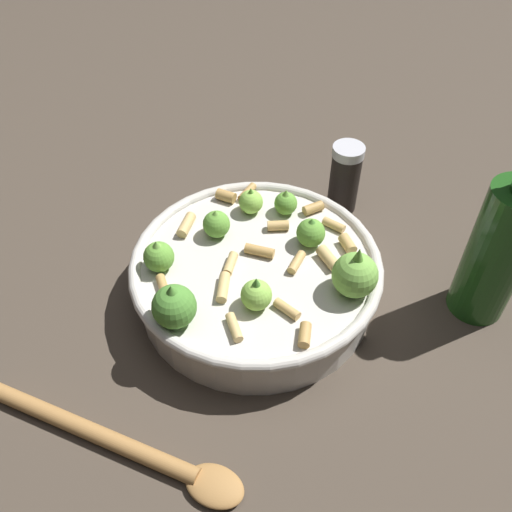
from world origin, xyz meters
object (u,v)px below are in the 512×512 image
cooking_pan (256,274)px  olive_oil_bottle (499,249)px  wooden_spoon (123,446)px  pepper_shaker (345,178)px

cooking_pan → olive_oil_bottle: olive_oil_bottle is taller
olive_oil_bottle → wooden_spoon: (-0.26, 0.29, -0.08)m
cooking_pan → olive_oil_bottle: bearing=-76.1°
cooking_pan → pepper_shaker: (0.18, -0.06, 0.01)m
cooking_pan → pepper_shaker: 0.19m
cooking_pan → pepper_shaker: bearing=-19.0°
pepper_shaker → wooden_spoon: 0.40m
cooking_pan → wooden_spoon: (-0.21, 0.06, -0.03)m
olive_oil_bottle → wooden_spoon: 0.40m
pepper_shaker → olive_oil_bottle: size_ratio=0.44×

